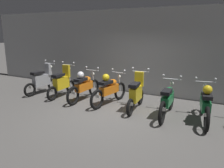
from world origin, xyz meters
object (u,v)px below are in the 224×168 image
at_px(motorbike_slot_0, 42,80).
at_px(motorbike_slot_5, 167,100).
at_px(motorbike_slot_1, 62,83).
at_px(motorbike_slot_2, 84,86).
at_px(motorbike_slot_4, 136,94).
at_px(motorbike_slot_6, 205,103).
at_px(motorbike_slot_3, 109,89).

distance_m(motorbike_slot_0, motorbike_slot_5, 5.08).
height_order(motorbike_slot_1, motorbike_slot_2, motorbike_slot_1).
bearing_deg(motorbike_slot_4, motorbike_slot_5, -5.85).
xyz_separation_m(motorbike_slot_1, motorbike_slot_6, (5.08, -0.11, 0.00)).
relative_size(motorbike_slot_2, motorbike_slot_5, 1.00).
bearing_deg(motorbike_slot_4, motorbike_slot_6, -1.21).
relative_size(motorbike_slot_0, motorbike_slot_4, 1.00).
xyz_separation_m(motorbike_slot_4, motorbike_slot_5, (1.02, -0.10, -0.04)).
relative_size(motorbike_slot_3, motorbike_slot_4, 1.16).
distance_m(motorbike_slot_0, motorbike_slot_3, 3.05).
distance_m(motorbike_slot_4, motorbike_slot_5, 1.02).
xyz_separation_m(motorbike_slot_0, motorbike_slot_5, (5.08, -0.17, -0.04)).
bearing_deg(motorbike_slot_3, motorbike_slot_1, -179.40).
xyz_separation_m(motorbike_slot_1, motorbike_slot_3, (2.04, 0.02, 0.00)).
xyz_separation_m(motorbike_slot_0, motorbike_slot_2, (2.03, -0.00, 0.00)).
bearing_deg(motorbike_slot_3, motorbike_slot_0, -179.55).
distance_m(motorbike_slot_2, motorbike_slot_6, 4.06).
distance_m(motorbike_slot_4, motorbike_slot_6, 2.04).
xyz_separation_m(motorbike_slot_2, motorbike_slot_4, (2.03, -0.07, -0.00)).
distance_m(motorbike_slot_3, motorbike_slot_6, 3.05).
xyz_separation_m(motorbike_slot_1, motorbike_slot_4, (3.05, -0.07, 0.00)).
height_order(motorbike_slot_0, motorbike_slot_1, same).
distance_m(motorbike_slot_1, motorbike_slot_5, 4.07).
bearing_deg(motorbike_slot_5, motorbike_slot_4, 174.15).
distance_m(motorbike_slot_5, motorbike_slot_6, 1.02).
relative_size(motorbike_slot_1, motorbike_slot_6, 0.87).
relative_size(motorbike_slot_4, motorbike_slot_6, 0.87).
bearing_deg(motorbike_slot_5, motorbike_slot_2, 176.75).
distance_m(motorbike_slot_2, motorbike_slot_4, 2.03).
bearing_deg(motorbike_slot_2, motorbike_slot_6, -1.57).
distance_m(motorbike_slot_1, motorbike_slot_4, 3.05).
xyz_separation_m(motorbike_slot_3, motorbike_slot_4, (1.01, -0.09, -0.00)).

